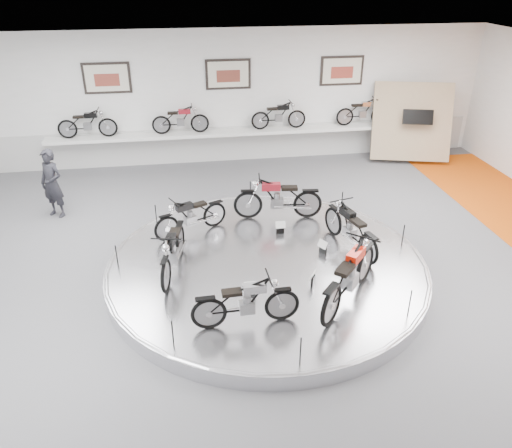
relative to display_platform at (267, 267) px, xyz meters
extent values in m
plane|color=#505053|center=(0.00, -0.30, -0.15)|extent=(16.00, 16.00, 0.00)
plane|color=white|center=(0.00, -0.30, 3.85)|extent=(16.00, 16.00, 0.00)
plane|color=white|center=(0.00, 6.70, 1.85)|extent=(16.00, 0.00, 16.00)
cube|color=#BCBCBA|center=(0.00, 6.68, 0.40)|extent=(15.68, 0.04, 1.10)
cylinder|color=silver|center=(0.00, 0.00, 0.00)|extent=(6.40, 6.40, 0.30)
torus|color=#B2B2BA|center=(0.00, 0.00, 0.12)|extent=(6.40, 6.40, 0.10)
cube|color=silver|center=(0.00, 6.40, 0.85)|extent=(11.00, 0.55, 0.10)
cube|color=beige|center=(-3.50, 6.66, 2.55)|extent=(1.35, 0.06, 0.88)
cube|color=beige|center=(0.00, 6.66, 2.55)|extent=(1.35, 0.06, 0.88)
cube|color=beige|center=(3.50, 6.66, 2.55)|extent=(1.35, 0.06, 0.88)
cube|color=tan|center=(5.60, 5.80, 1.10)|extent=(2.56, 1.52, 2.30)
imported|color=black|center=(-4.72, 3.43, 0.71)|extent=(0.75, 0.68, 1.72)
camera|label=1|loc=(-1.55, -8.43, 5.50)|focal=35.00mm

